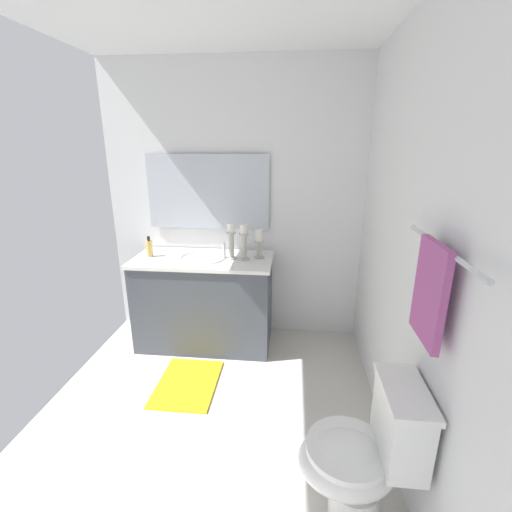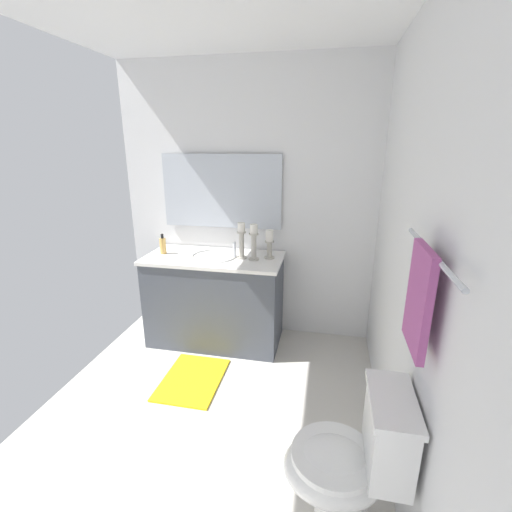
{
  "view_description": "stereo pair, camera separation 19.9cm",
  "coord_description": "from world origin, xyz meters",
  "views": [
    {
      "loc": [
        1.64,
        0.52,
        1.76
      ],
      "look_at": [
        -0.39,
        0.31,
        1.11
      ],
      "focal_mm": 25.09,
      "sensor_mm": 36.0,
      "label": 1
    },
    {
      "loc": [
        1.61,
        0.72,
        1.76
      ],
      "look_at": [
        -0.39,
        0.31,
        1.11
      ],
      "focal_mm": 25.09,
      "sensor_mm": 36.0,
      "label": 2
    }
  ],
  "objects": [
    {
      "name": "bath_mat",
      "position": [
        -0.6,
        -0.24,
        0.01
      ],
      "size": [
        0.6,
        0.44,
        0.02
      ],
      "primitive_type": "cube",
      "color": "yellow",
      "rests_on": "ground"
    },
    {
      "name": "floor",
      "position": [
        0.0,
        0.0,
        -0.01
      ],
      "size": [
        3.1,
        2.32,
        0.02
      ],
      "primitive_type": "cube",
      "color": "beige",
      "rests_on": "ground"
    },
    {
      "name": "soap_bottle",
      "position": [
        -1.22,
        -0.71,
        0.89
      ],
      "size": [
        0.06,
        0.06,
        0.18
      ],
      "color": "#E5B259",
      "rests_on": "vanity_cabinet"
    },
    {
      "name": "candle_holder_tall",
      "position": [
        -1.28,
        0.25,
        0.94
      ],
      "size": [
        0.09,
        0.09,
        0.25
      ],
      "color": "#B7B2A5",
      "rests_on": "vanity_cabinet"
    },
    {
      "name": "sink_basin",
      "position": [
        -1.23,
        -0.24,
        0.78
      ],
      "size": [
        0.4,
        0.4,
        0.24
      ],
      "color": "white",
      "rests_on": "vanity_cabinet"
    },
    {
      "name": "mirror",
      "position": [
        -1.51,
        -0.24,
        1.34
      ],
      "size": [
        0.02,
        1.1,
        0.66
      ],
      "primitive_type": "cube",
      "color": "silver"
    },
    {
      "name": "towel_near_vanity",
      "position": [
        0.24,
        1.08,
        1.18
      ],
      "size": [
        0.28,
        0.03,
        0.42
      ],
      "primitive_type": "cube",
      "color": "#A54C8C",
      "rests_on": "towel_bar"
    },
    {
      "name": "toilet",
      "position": [
        0.29,
        0.88,
        0.37
      ],
      "size": [
        0.39,
        0.54,
        0.75
      ],
      "color": "white",
      "rests_on": "ground"
    },
    {
      "name": "wall_left",
      "position": [
        -1.55,
        0.0,
        1.23
      ],
      "size": [
        0.04,
        2.32,
        2.45
      ],
      "primitive_type": "cube",
      "color": "white",
      "rests_on": "ground"
    },
    {
      "name": "towel_bar",
      "position": [
        0.24,
        1.1,
        1.37
      ],
      "size": [
        0.73,
        0.02,
        0.02
      ],
      "primitive_type": "cylinder",
      "rotation": [
        0.0,
        1.57,
        0.0
      ],
      "color": "silver"
    },
    {
      "name": "vanity_cabinet",
      "position": [
        -1.23,
        -0.24,
        0.41
      ],
      "size": [
        0.58,
        1.2,
        0.81
      ],
      "color": "#474C56",
      "rests_on": "ground"
    },
    {
      "name": "candle_holder_short",
      "position": [
        -1.21,
        0.12,
        0.98
      ],
      "size": [
        0.09,
        0.09,
        0.31
      ],
      "color": "#B7B2A5",
      "rests_on": "vanity_cabinet"
    },
    {
      "name": "wall_back",
      "position": [
        0.0,
        1.16,
        1.23
      ],
      "size": [
        3.1,
        0.04,
        2.45
      ],
      "primitive_type": "cube",
      "color": "white",
      "rests_on": "ground"
    },
    {
      "name": "candle_holder_mid",
      "position": [
        -1.23,
        0.01,
        0.98
      ],
      "size": [
        0.09,
        0.09,
        0.31
      ],
      "color": "#B7B2A5",
      "rests_on": "vanity_cabinet"
    }
  ]
}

